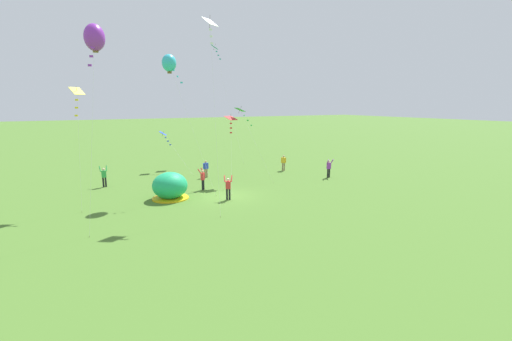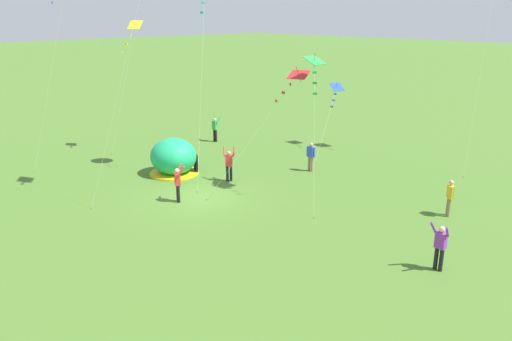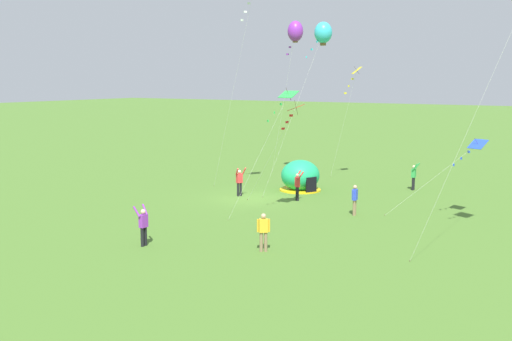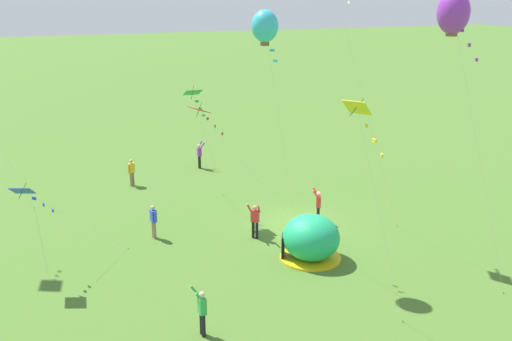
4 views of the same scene
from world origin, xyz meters
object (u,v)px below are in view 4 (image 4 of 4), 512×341
object	(u,v)px
kite_green	(194,97)
kite_purple	(453,13)
kite_blue	(28,194)
person_strolling	(132,171)
person_arms_raised	(318,205)
kite_cyan	(265,26)
person_watching_sky	(154,220)
kite_red	(203,114)
person_with_toddler	(255,219)
kite_yellow	(361,118)
person_far_back	(199,154)
popup_tent	(311,238)
person_center_field	(202,310)

from	to	relation	value
kite_green	kite_purple	bearing A→B (deg)	-154.29
kite_blue	person_strolling	bearing A→B (deg)	-29.13
kite_purple	kite_green	distance (m)	14.49
person_arms_raised	kite_cyan	xyz separation A→B (m)	(-2.96, 4.41, 9.43)
person_watching_sky	kite_red	xyz separation A→B (m)	(1.41, -3.14, 4.83)
person_arms_raised	person_with_toddler	xyz separation A→B (m)	(-0.67, 3.90, 0.00)
kite_cyan	kite_blue	world-z (taller)	kite_cyan
person_watching_sky	kite_purple	xyz separation A→B (m)	(-9.83, -9.03, 10.11)
kite_red	kite_blue	bearing A→B (deg)	114.69
person_with_toddler	kite_red	xyz separation A→B (m)	(3.37, 1.48, 4.79)
person_strolling	person_watching_sky	bearing A→B (deg)	175.45
person_strolling	kite_yellow	bearing A→B (deg)	-168.62
person_strolling	kite_blue	bearing A→B (deg)	150.87
person_far_back	kite_green	size ratio (longest dim) A/B	0.27
popup_tent	kite_blue	size ratio (longest dim) A/B	0.57
kite_cyan	kite_yellow	bearing A→B (deg)	-175.28
person_arms_raised	person_far_back	bearing A→B (deg)	12.53
kite_yellow	kite_green	distance (m)	13.67
person_strolling	kite_blue	xyz separation A→B (m)	(-11.41, 6.36, 2.93)
person_center_field	kite_purple	size ratio (longest dim) A/B	0.16
person_far_back	kite_yellow	xyz separation A→B (m)	(-21.81, 1.15, 6.82)
kite_cyan	kite_yellow	distance (m)	7.20
kite_red	kite_green	xyz separation A→B (m)	(1.15, 0.07, 0.69)
popup_tent	person_with_toddler	bearing A→B (deg)	24.36
kite_blue	kite_purple	distance (m)	17.86
person_with_toddler	kite_purple	size ratio (longest dim) A/B	0.16
popup_tent	person_strolling	world-z (taller)	popup_tent
person_arms_raised	kite_cyan	distance (m)	10.82
kite_cyan	kite_purple	distance (m)	7.45
person_arms_raised	kite_cyan	size ratio (longest dim) A/B	0.17
person_arms_raised	kite_red	bearing A→B (deg)	63.30
person_with_toddler	kite_blue	world-z (taller)	kite_blue
person_strolling	kite_green	xyz separation A→B (m)	(-6.21, -2.37, 5.52)
person_far_back	kite_yellow	size ratio (longest dim) A/B	0.22
kite_yellow	kite_cyan	bearing A→B (deg)	4.72
person_watching_sky	person_arms_raised	bearing A→B (deg)	-98.68
person_far_back	kite_green	world-z (taller)	kite_green
person_far_back	kite_purple	xyz separation A→B (m)	(-20.68, -3.21, 10.07)
kite_cyan	kite_yellow	xyz separation A→B (m)	(-6.69, -0.55, -2.61)
person_strolling	kite_red	distance (m)	9.14
popup_tent	person_with_toddler	world-z (taller)	popup_tent
person_watching_sky	person_far_back	bearing A→B (deg)	-28.19
popup_tent	kite_red	size ratio (longest dim) A/B	0.44
person_center_field	kite_red	world-z (taller)	kite_red
person_arms_raised	kite_blue	size ratio (longest dim) A/B	0.38
person_strolling	person_watching_sky	xyz separation A→B (m)	(-8.77, 0.70, 0.00)
person_watching_sky	kite_blue	xyz separation A→B (m)	(-2.64, 5.66, 2.93)
kite_purple	kite_green	world-z (taller)	kite_purple
person_far_back	person_center_field	bearing A→B (deg)	162.64
popup_tent	kite_blue	bearing A→B (deg)	77.93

